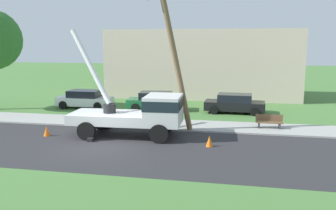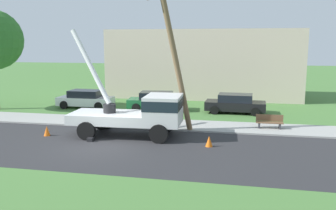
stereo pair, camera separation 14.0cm
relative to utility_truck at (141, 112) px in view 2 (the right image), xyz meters
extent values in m
plane|color=#477538|center=(-1.49, 9.72, -1.41)|extent=(120.00, 120.00, 0.00)
cube|color=#2B2B2D|center=(-1.49, -2.28, -1.40)|extent=(80.00, 7.67, 0.01)
cube|color=#9E9E99|center=(-1.49, 3.01, -1.36)|extent=(80.00, 2.91, 0.10)
cube|color=silver|center=(-1.80, -0.09, -0.38)|extent=(4.39, 2.57, 0.55)
cube|color=silver|center=(1.30, 0.04, 0.14)|extent=(1.99, 2.47, 1.60)
cube|color=#19232D|center=(1.30, 0.04, 0.49)|extent=(2.01, 2.49, 0.56)
cylinder|color=black|center=(-1.78, -0.08, 0.14)|extent=(0.70, 0.70, 0.50)
cylinder|color=silver|center=(-3.08, 0.52, 2.44)|extent=(2.93, 1.55, 4.26)
cube|color=black|center=(-2.34, -1.56, -1.31)|extent=(0.31, 0.31, 0.20)
cube|color=black|center=(-2.46, 1.34, -1.31)|extent=(0.31, 0.31, 0.20)
cylinder|color=black|center=(1.30, -1.16, -0.91)|extent=(1.00, 0.30, 1.00)
cylinder|color=black|center=(1.21, 1.23, -0.91)|extent=(1.00, 0.30, 1.00)
cylinder|color=black|center=(-2.66, -1.32, -0.91)|extent=(1.00, 0.30, 1.00)
cylinder|color=black|center=(-2.76, 1.08, -0.91)|extent=(1.00, 0.30, 1.00)
cylinder|color=brown|center=(1.67, 1.41, 2.99)|extent=(2.16, 1.11, 8.87)
cone|color=orange|center=(3.94, -1.28, -1.13)|extent=(0.36, 0.36, 0.56)
cone|color=orange|center=(-5.22, -0.95, -1.13)|extent=(0.36, 0.36, 0.56)
cube|color=silver|center=(-6.85, 7.88, -0.86)|extent=(4.41, 1.82, 0.65)
cube|color=black|center=(-6.85, 7.88, -0.26)|extent=(2.47, 1.67, 0.55)
cylinder|color=black|center=(-5.40, 6.99, -1.09)|extent=(0.64, 0.22, 0.64)
cylinder|color=black|center=(-5.40, 8.79, -1.09)|extent=(0.64, 0.22, 0.64)
cylinder|color=black|center=(-8.30, 6.98, -1.09)|extent=(0.64, 0.22, 0.64)
cylinder|color=black|center=(-8.31, 8.78, -1.09)|extent=(0.64, 0.22, 0.64)
cube|color=#1E6638|center=(-1.00, 8.03, -0.86)|extent=(4.55, 2.22, 0.65)
cube|color=black|center=(-1.00, 8.03, -0.26)|extent=(2.61, 1.89, 0.55)
cylinder|color=black|center=(0.54, 7.28, -1.09)|extent=(0.64, 0.22, 0.64)
cylinder|color=black|center=(0.36, 9.07, -1.09)|extent=(0.64, 0.22, 0.64)
cylinder|color=black|center=(-2.35, 6.99, -1.09)|extent=(0.64, 0.22, 0.64)
cylinder|color=black|center=(-2.53, 8.78, -1.09)|extent=(0.64, 0.22, 0.64)
cube|color=black|center=(5.05, 8.01, -0.86)|extent=(4.46, 1.95, 0.65)
cube|color=black|center=(5.05, 8.01, -0.26)|extent=(2.52, 1.74, 0.55)
cylinder|color=black|center=(6.47, 7.06, -1.09)|extent=(0.64, 0.22, 0.64)
cylinder|color=black|center=(6.53, 8.86, -1.09)|extent=(0.64, 0.22, 0.64)
cylinder|color=black|center=(3.57, 7.16, -1.09)|extent=(0.64, 0.22, 0.64)
cylinder|color=black|center=(3.63, 8.96, -1.09)|extent=(0.64, 0.22, 0.64)
cube|color=brown|center=(7.18, 3.01, -0.96)|extent=(1.60, 0.44, 0.06)
cube|color=brown|center=(7.18, 3.21, -0.71)|extent=(1.60, 0.06, 0.40)
cube|color=#333338|center=(6.58, 3.01, -1.18)|extent=(0.10, 0.40, 0.45)
cube|color=#333338|center=(7.78, 3.01, -1.18)|extent=(0.10, 0.40, 0.45)
cube|color=beige|center=(1.81, 16.07, 1.79)|extent=(18.00, 6.00, 6.40)
camera|label=1|loc=(5.28, -18.93, 3.76)|focal=38.47mm
camera|label=2|loc=(5.41, -18.90, 3.76)|focal=38.47mm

